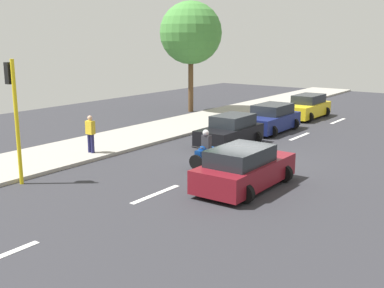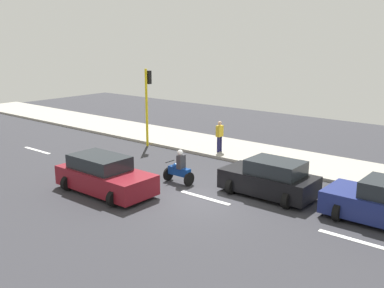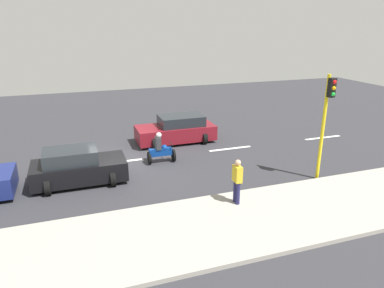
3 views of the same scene
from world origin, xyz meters
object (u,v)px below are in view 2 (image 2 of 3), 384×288
Objects in this scene: car_black at (270,179)px; pedestrian_near_signal at (220,135)px; car_maroon at (104,176)px; motorcycle at (179,169)px; traffic_light_corner at (148,96)px.

car_black is 2.26× the size of pedestrian_near_signal.
car_black is (3.92, -5.49, -0.00)m from car_maroon.
traffic_light_corner is (4.12, 5.95, 2.29)m from motorcycle.
motorcycle is 5.38m from pedestrian_near_signal.
traffic_light_corner is at bearing 72.99° from car_black.
pedestrian_near_signal reaches higher than car_maroon.
traffic_light_corner is at bearing 55.33° from motorcycle.
car_maroon is 2.85× the size of motorcycle.
pedestrian_near_signal is 0.38× the size of traffic_light_corner.
traffic_light_corner is (-1.02, 4.41, 1.87)m from pedestrian_near_signal.
car_maroon and car_black have the same top height.
pedestrian_near_signal is at bearing -76.99° from traffic_light_corner.
car_black is 0.85× the size of traffic_light_corner.
pedestrian_near_signal is 4.90m from traffic_light_corner.
pedestrian_near_signal is at bearing 53.32° from car_black.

